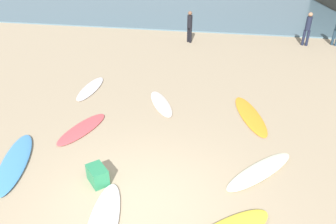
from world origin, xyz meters
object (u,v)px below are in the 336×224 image
object	(u,v)px
surfboard_6	(161,103)
surfboard_0	(250,115)
surfboard_1	(260,171)
surfboard_7	(91,88)
beachgoer_far	(308,27)
surfboard_2	(15,162)
beachgoer_near	(190,25)
beach_cooler	(98,175)
surfboard_4	(82,129)

from	to	relation	value
surfboard_6	surfboard_0	bearing A→B (deg)	-31.76
surfboard_1	surfboard_7	world-z (taller)	surfboard_1
beachgoer_far	surfboard_1	bearing A→B (deg)	93.30
surfboard_2	surfboard_7	xyz separation A→B (m)	(-0.22, 4.46, -0.01)
beachgoer_far	surfboard_0	bearing A→B (deg)	88.41
beachgoer_near	surfboard_1	bearing A→B (deg)	150.47
surfboard_7	beachgoer_far	xyz separation A→B (m)	(8.69, 8.11, 0.94)
beachgoer_near	surfboard_7	bearing A→B (deg)	115.20
surfboard_1	beach_cooler	world-z (taller)	beach_cooler
surfboard_1	surfboard_6	world-z (taller)	surfboard_1
surfboard_0	surfboard_7	distance (m)	5.71
beachgoer_near	beachgoer_far	distance (m)	6.26
surfboard_4	beach_cooler	world-z (taller)	beach_cooler
surfboard_1	beachgoer_near	world-z (taller)	beachgoer_near
surfboard_2	beachgoer_far	xyz separation A→B (m)	(8.47, 12.57, 0.93)
surfboard_6	beachgoer_far	size ratio (longest dim) A/B	1.16
surfboard_6	surfboard_7	xyz separation A→B (m)	(-2.81, 0.67, -0.00)
surfboard_1	surfboard_2	world-z (taller)	surfboard_1
surfboard_0	beachgoer_far	world-z (taller)	beachgoer_far
beachgoer_far	surfboard_6	bearing A→B (deg)	73.38
surfboard_0	beachgoer_near	xyz separation A→B (m)	(-3.18, 8.30, 0.91)
surfboard_7	surfboard_2	bearing A→B (deg)	88.23
surfboard_0	surfboard_7	world-z (taller)	same
surfboard_6	beachgoer_near	xyz separation A→B (m)	(-0.35, 8.11, 0.90)
surfboard_1	surfboard_4	xyz separation A→B (m)	(-4.76, 0.85, -0.01)
surfboard_4	surfboard_6	xyz separation A→B (m)	(1.77, 2.03, 0.01)
surfboard_2	surfboard_7	world-z (taller)	surfboard_2
beach_cooler	surfboard_4	bearing A→B (deg)	124.96
surfboard_7	beach_cooler	xyz separation A→B (m)	(2.40, -4.64, 0.16)
surfboard_2	surfboard_6	world-z (taller)	surfboard_2
surfboard_7	beachgoer_near	size ratio (longest dim) A/B	1.32
surfboard_4	surfboard_6	distance (m)	2.70
surfboard_2	beachgoer_far	distance (m)	15.19
surfboard_1	beachgoer_far	bearing A→B (deg)	-63.93
surfboard_6	beachgoer_near	size ratio (longest dim) A/B	1.19
surfboard_1	beachgoer_far	world-z (taller)	beachgoer_far
surfboard_7	beachgoer_near	bearing A→B (deg)	-112.93
surfboard_7	beachgoer_near	distance (m)	7.88
surfboard_4	surfboard_1	bearing A→B (deg)	-177.89
surfboard_1	surfboard_4	size ratio (longest dim) A/B	1.13
surfboard_7	beachgoer_near	world-z (taller)	beachgoer_near
surfboard_1	surfboard_4	distance (m)	4.84
surfboard_0	surfboard_4	xyz separation A→B (m)	(-4.60, -1.84, -0.00)
surfboard_0	surfboard_6	world-z (taller)	surfboard_6
surfboard_0	surfboard_2	world-z (taller)	surfboard_2
surfboard_1	surfboard_7	distance (m)	6.81
surfboard_1	surfboard_4	bearing A→B (deg)	29.82
surfboard_2	beachgoer_far	bearing A→B (deg)	32.69
surfboard_0	surfboard_1	bearing A→B (deg)	-102.25
surfboard_0	surfboard_1	world-z (taller)	surfboard_1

